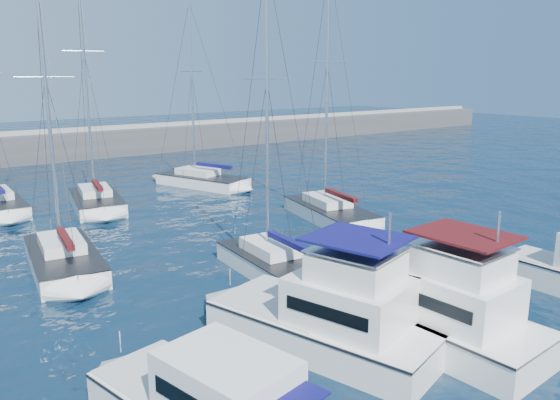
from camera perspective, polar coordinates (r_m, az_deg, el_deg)
ground at (r=21.75m, az=8.62°, el=-13.23°), size 220.00×220.00×0.00m
breakwater at (r=67.50m, az=-24.82°, el=4.56°), size 160.00×6.00×4.45m
motor_yacht_port_inner at (r=19.82m, az=5.64°, el=-12.23°), size 5.72×8.99×4.69m
motor_yacht_stbd_inner at (r=21.05m, az=16.09°, el=-11.14°), size 3.82×8.72×4.69m
sailboat_mid_b at (r=29.54m, az=-21.65°, el=-5.75°), size 4.11×8.10×15.11m
sailboat_mid_c at (r=26.90m, az=-0.55°, el=-6.59°), size 3.58×7.33×15.01m
sailboat_mid_d at (r=36.84m, az=5.27°, el=-1.22°), size 4.90×8.63×16.65m
sailboat_back_b at (r=41.99m, az=-18.64°, el=-0.06°), size 4.64×8.18×17.96m
sailboat_back_c at (r=48.17m, az=-8.15°, el=2.07°), size 5.68×8.90×15.73m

